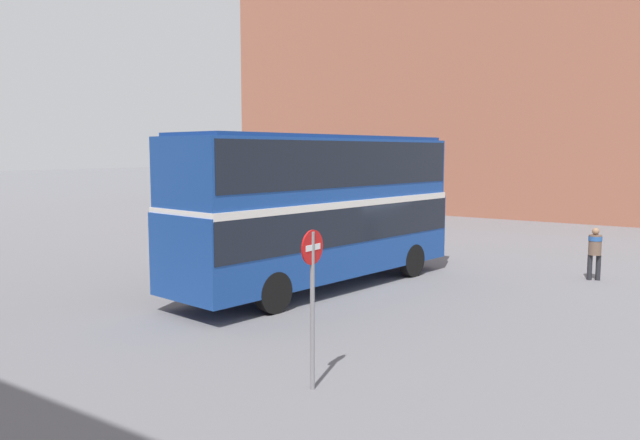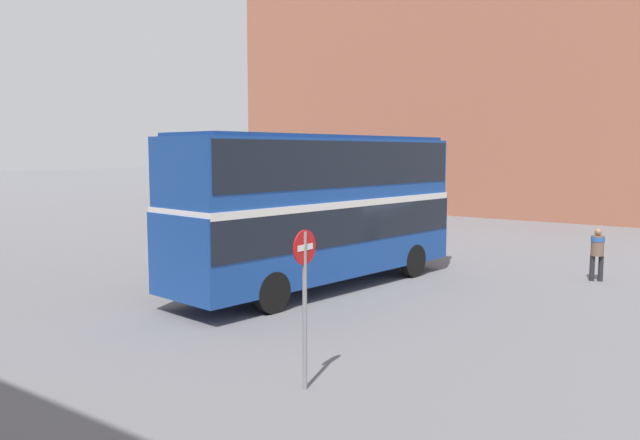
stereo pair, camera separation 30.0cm
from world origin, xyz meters
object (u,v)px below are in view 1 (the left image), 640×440
Objects in this scene: pedestrian_foreground at (595,248)px; double_decker_bus at (320,201)px; parked_car_kerb_near at (241,216)px; no_entry_sign at (312,285)px; parked_car_kerb_far at (361,214)px.

double_decker_bus is at bearing -70.13° from pedestrian_foreground.
no_entry_sign is (-15.47, -15.53, 1.04)m from parked_car_kerb_near.
parked_car_kerb_far is 1.70× the size of no_entry_sign.
parked_car_kerb_far is at bearing -43.02° from parked_car_kerb_near.
pedestrian_foreground is 12.89m from no_entry_sign.
no_entry_sign reaches higher than parked_car_kerb_near.
parked_car_kerb_near is 1.66× the size of no_entry_sign.
double_decker_bus is at bearing -125.58° from parked_car_kerb_near.
pedestrian_foreground reaches higher than parked_car_kerb_near.
double_decker_bus is at bearing 33.79° from no_entry_sign.
parked_car_kerb_far is (4.46, -4.57, -0.01)m from parked_car_kerb_near.
parked_car_kerb_near is at bearing -120.84° from pedestrian_foreground.
parked_car_kerb_near is at bearing 58.86° from double_decker_bus.
no_entry_sign is at bearing -132.16° from parked_car_kerb_near.
parked_car_kerb_near is (8.68, 10.99, -1.83)m from double_decker_bus.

